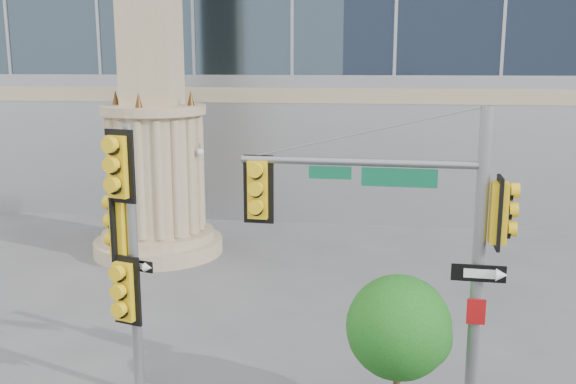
# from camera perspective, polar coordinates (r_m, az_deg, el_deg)

# --- Properties ---
(monument) EXTENTS (4.40, 4.40, 16.60)m
(monument) POSITION_cam_1_polar(r_m,az_deg,el_deg) (21.95, -11.94, 8.66)
(monument) COLOR tan
(monument) RESTS_ON ground
(main_signal_pole) EXTENTS (4.51, 0.61, 5.82)m
(main_signal_pole) POSITION_cam_1_polar(r_m,az_deg,el_deg) (11.12, 11.27, -3.87)
(main_signal_pole) COLOR slate
(main_signal_pole) RESTS_ON ground
(secondary_signal_pole) EXTENTS (0.93, 0.85, 5.40)m
(secondary_signal_pole) POSITION_cam_1_polar(r_m,az_deg,el_deg) (12.48, -14.20, -4.36)
(secondary_signal_pole) COLOR slate
(secondary_signal_pole) RESTS_ON ground
(street_tree) EXTENTS (1.87, 1.83, 2.91)m
(street_tree) POSITION_cam_1_polar(r_m,az_deg,el_deg) (11.55, 9.96, -12.10)
(street_tree) COLOR tan
(street_tree) RESTS_ON ground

